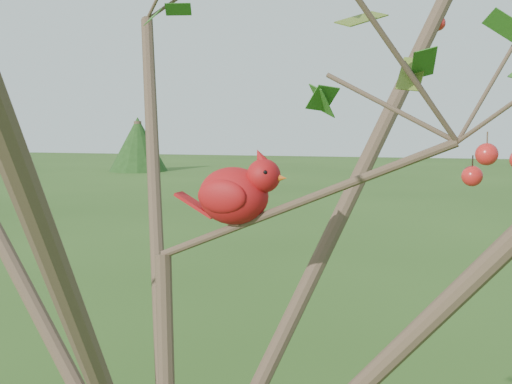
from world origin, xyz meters
TOP-DOWN VIEW (x-y plane):
  - crabapple_tree at (0.03, -0.02)m, footprint 2.35×2.05m
  - cardinal at (0.12, 0.09)m, footprint 0.25×0.14m
  - distant_trees at (-1.35, 24.89)m, footprint 43.39×11.53m

SIDE VIEW (x-z plane):
  - distant_trees at x=-1.35m, z-range -0.11..3.00m
  - cardinal at x=0.12m, z-range 2.00..2.18m
  - crabapple_tree at x=0.03m, z-range 0.65..3.60m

